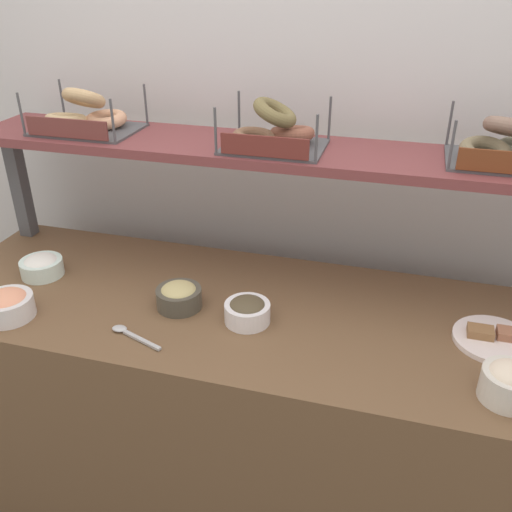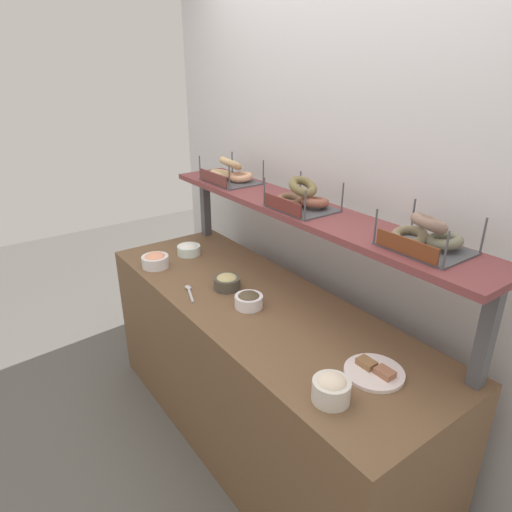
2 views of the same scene
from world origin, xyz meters
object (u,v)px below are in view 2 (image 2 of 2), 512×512
(serving_spoon_near_plate, at_px, (189,291))
(bowl_potato_salad, at_px, (331,388))
(bowl_lox_spread, at_px, (155,260))
(bowl_hummus, at_px, (227,282))
(bagel_basket_plain, at_px, (230,174))
(bagel_basket_cinnamon_raisin, at_px, (302,199))
(bagel_basket_poppy, at_px, (426,237))
(bowl_cream_cheese, at_px, (189,249))
(bowl_chocolate_spread, at_px, (249,300))
(serving_plate_white, at_px, (374,372))

(serving_spoon_near_plate, bearing_deg, bowl_potato_salad, 0.98)
(bowl_potato_salad, distance_m, bowl_lox_spread, 1.39)
(bowl_hummus, relative_size, bagel_basket_plain, 0.41)
(serving_spoon_near_plate, height_order, bagel_basket_plain, bagel_basket_plain)
(bagel_basket_plain, height_order, bagel_basket_cinnamon_raisin, same)
(bagel_basket_poppy, bearing_deg, bowl_lox_spread, -158.87)
(bowl_cream_cheese, distance_m, bowl_lox_spread, 0.25)
(bagel_basket_poppy, bearing_deg, bagel_basket_plain, -179.15)
(bowl_chocolate_spread, xyz_separation_m, bagel_basket_cinnamon_raisin, (-0.01, 0.31, 0.44))
(bowl_cream_cheese, height_order, serving_plate_white, bowl_cream_cheese)
(bowl_lox_spread, distance_m, bowl_chocolate_spread, 0.71)
(bowl_lox_spread, height_order, bowl_chocolate_spread, bowl_lox_spread)
(bowl_potato_salad, height_order, bagel_basket_plain, bagel_basket_plain)
(serving_spoon_near_plate, bearing_deg, bowl_cream_cheese, 152.06)
(bowl_chocolate_spread, xyz_separation_m, serving_spoon_near_plate, (-0.30, -0.16, -0.03))
(bowl_chocolate_spread, height_order, serving_spoon_near_plate, bowl_chocolate_spread)
(bagel_basket_cinnamon_raisin, height_order, bagel_basket_poppy, bagel_basket_cinnamon_raisin)
(bowl_lox_spread, relative_size, bagel_basket_plain, 0.45)
(bowl_chocolate_spread, relative_size, bagel_basket_cinnamon_raisin, 0.44)
(bowl_chocolate_spread, bearing_deg, bagel_basket_plain, 153.28)
(bowl_cream_cheese, distance_m, bowl_potato_salad, 1.45)
(bowl_cream_cheese, distance_m, serving_plate_white, 1.43)
(bowl_potato_salad, bearing_deg, serving_spoon_near_plate, -179.02)
(bagel_basket_plain, relative_size, bagel_basket_cinnamon_raisin, 1.10)
(bowl_lox_spread, bearing_deg, bowl_hummus, 21.76)
(bowl_potato_salad, relative_size, bagel_basket_plain, 0.40)
(bagel_basket_cinnamon_raisin, bearing_deg, bagel_basket_plain, 178.54)
(bowl_cream_cheese, height_order, bowl_lox_spread, bowl_lox_spread)
(bagel_basket_plain, bearing_deg, serving_plate_white, -10.15)
(bowl_cream_cheese, relative_size, bowl_lox_spread, 0.91)
(serving_spoon_near_plate, distance_m, bagel_basket_poppy, 1.18)
(bowl_hummus, distance_m, bowl_lox_spread, 0.50)
(bowl_hummus, relative_size, bowl_lox_spread, 0.91)
(bowl_cream_cheese, height_order, bagel_basket_plain, bagel_basket_plain)
(bowl_chocolate_spread, bearing_deg, bowl_hummus, 175.06)
(bowl_hummus, bearing_deg, bagel_basket_poppy, 20.79)
(serving_plate_white, distance_m, bagel_basket_plain, 1.45)
(bowl_hummus, height_order, bowl_lox_spread, bowl_lox_spread)
(serving_plate_white, bearing_deg, bowl_chocolate_spread, -172.59)
(bowl_chocolate_spread, relative_size, bagel_basket_plain, 0.40)
(serving_spoon_near_plate, bearing_deg, bagel_basket_cinnamon_raisin, 58.07)
(bowl_hummus, height_order, bagel_basket_poppy, bagel_basket_poppy)
(bowl_potato_salad, distance_m, bagel_basket_cinnamon_raisin, 0.94)
(serving_spoon_near_plate, distance_m, bagel_basket_cinnamon_raisin, 0.73)
(bagel_basket_plain, bearing_deg, bowl_hummus, -35.63)
(bowl_potato_salad, distance_m, bagel_basket_poppy, 0.66)
(serving_plate_white, bearing_deg, bowl_cream_cheese, -179.36)
(bowl_cream_cheese, relative_size, bowl_potato_salad, 1.04)
(bowl_potato_salad, bearing_deg, bowl_lox_spread, -178.96)
(bowl_hummus, bearing_deg, bowl_lox_spread, -158.24)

